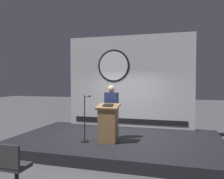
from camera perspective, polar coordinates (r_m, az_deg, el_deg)
ground_plane at (r=7.52m, az=1.08°, el=-13.96°), size 40.00×40.00×0.00m
stage_platform at (r=7.48m, az=1.08°, el=-12.86°), size 6.40×4.00×0.30m
banner_display at (r=9.03m, az=4.05°, el=2.05°), size 4.91×0.12×3.54m
podium at (r=6.81m, az=-0.95°, el=-8.33°), size 0.64×0.50×1.12m
speaker_person at (r=7.23m, az=-0.13°, el=-5.36°), size 0.40×0.26×1.65m
microphone_stand at (r=6.97m, az=-6.56°, el=-8.70°), size 0.24×0.57×1.36m
audience_chair_left at (r=5.04m, az=-23.05°, el=-16.44°), size 0.44×0.45×0.89m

